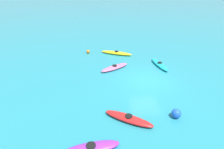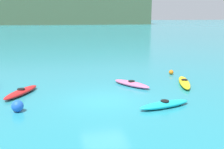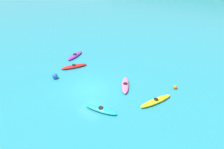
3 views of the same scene
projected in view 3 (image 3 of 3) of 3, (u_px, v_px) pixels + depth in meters
The scene contains 8 objects.
ground_plane at pixel (91, 90), 20.04m from camera, with size 600.00×600.00×0.00m, color teal.
kayak_pink at pixel (125, 85), 20.45m from camera, with size 2.10×2.79×0.37m.
kayak_yellow at pixel (156, 101), 18.30m from camera, with size 1.91×3.38×0.37m.
kayak_purple at pixel (75, 55), 26.23m from camera, with size 1.20×2.92×0.37m.
kayak_cyan at pixel (101, 109), 17.32m from camera, with size 2.98×1.20×0.37m.
kayak_red at pixel (74, 66), 23.77m from camera, with size 2.10×2.91×0.37m.
buoy_orange at pixel (175, 87), 20.12m from camera, with size 0.36×0.36×0.36m, color orange.
buoy_blue at pixel (55, 76), 21.67m from camera, with size 0.57×0.57×0.57m, color blue.
Camera 3 is at (11.29, -12.10, 11.57)m, focal length 33.18 mm.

